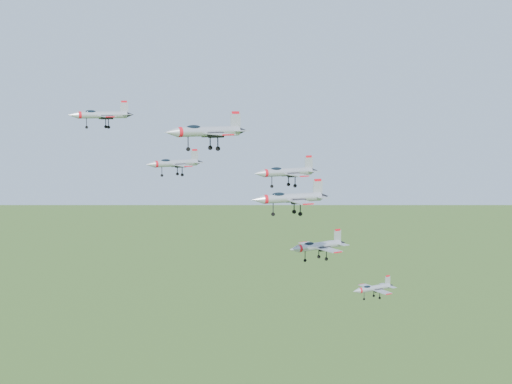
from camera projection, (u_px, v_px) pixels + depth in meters
name	position (u px, v px, depth m)	size (l,w,h in m)	color
jet_lead	(101.00, 115.00, 130.03)	(12.11, 10.03, 3.24)	#9A9FA5
jet_left_high	(174.00, 163.00, 118.83)	(10.45, 8.78, 2.81)	#9A9FA5
jet_right_high	(206.00, 131.00, 101.12)	(13.15, 11.04, 3.53)	#9A9FA5
jet_left_low	(286.00, 172.00, 130.76)	(13.52, 11.25, 3.61)	#9A9FA5
jet_right_low	(290.00, 198.00, 111.52)	(13.16, 10.80, 3.53)	#9A9FA5
jet_trail	(317.00, 246.00, 131.29)	(12.83, 10.79, 3.45)	#9A9FA5
jet_extra	(373.00, 288.00, 150.71)	(10.91, 9.14, 2.92)	#9A9FA5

